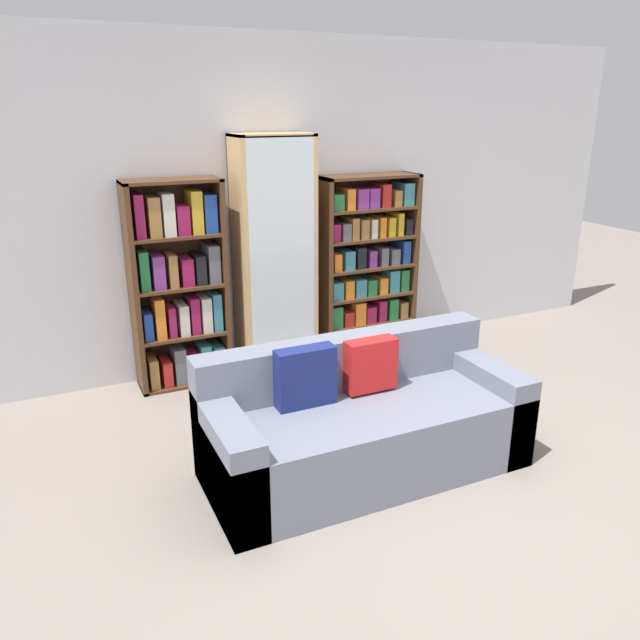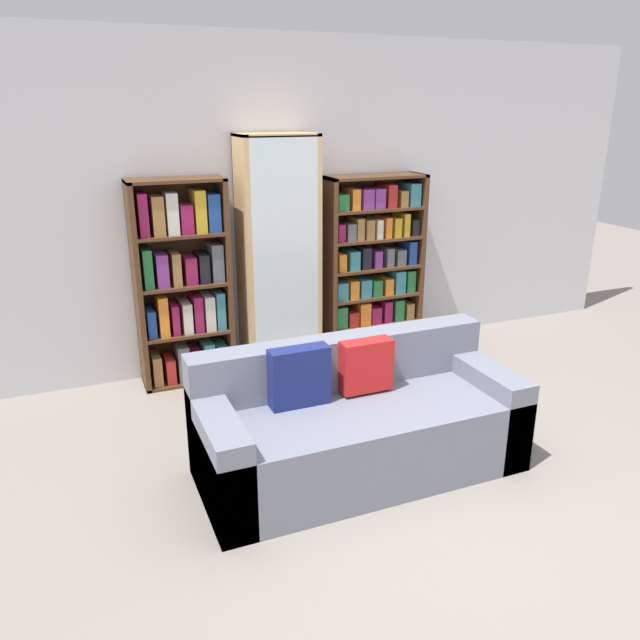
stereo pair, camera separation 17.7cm
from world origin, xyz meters
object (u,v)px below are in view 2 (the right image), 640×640
at_px(couch, 357,425).
at_px(display_cabinet, 278,257).
at_px(wine_bottle, 375,371).
at_px(bookshelf_left, 184,286).
at_px(bookshelf_right, 372,269).

distance_m(couch, display_cabinet, 1.86).
bearing_deg(wine_bottle, couch, -122.72).
relative_size(bookshelf_left, wine_bottle, 4.54).
distance_m(bookshelf_right, wine_bottle, 1.03).
bearing_deg(bookshelf_right, display_cabinet, -178.95).
distance_m(bookshelf_left, display_cabinet, 0.81).
height_order(bookshelf_left, wine_bottle, bookshelf_left).
height_order(display_cabinet, wine_bottle, display_cabinet).
height_order(bookshelf_left, bookshelf_right, bookshelf_left).
distance_m(display_cabinet, wine_bottle, 1.22).
xyz_separation_m(couch, bookshelf_left, (-0.69, 1.75, 0.50)).
distance_m(couch, bookshelf_right, 2.06).
relative_size(couch, bookshelf_left, 1.19).
relative_size(couch, wine_bottle, 5.41).
distance_m(couch, wine_bottle, 1.20).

